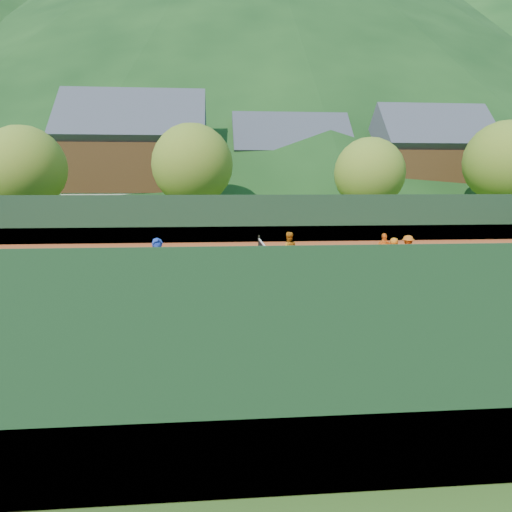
{
  "coord_description": "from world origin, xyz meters",
  "views": [
    {
      "loc": [
        -2.12,
        -16.88,
        3.69
      ],
      "look_at": [
        -0.67,
        0.0,
        1.0
      ],
      "focal_mm": 32.0,
      "sensor_mm": 36.0,
      "label": 1
    }
  ],
  "objects": [
    {
      "name": "tennis_ball_7",
      "position": [
        2.96,
        -8.84,
        0.05
      ],
      "size": [
        0.07,
        0.07,
        0.07
      ],
      "primitive_type": "sphere",
      "color": "#BFDC24",
      "rests_on": "clay_court"
    },
    {
      "name": "tennis_ball_5",
      "position": [
        4.76,
        -6.96,
        0.05
      ],
      "size": [
        0.07,
        0.07,
        0.07
      ],
      "primitive_type": "sphere",
      "color": "#BFDC24",
      "rests_on": "clay_court"
    },
    {
      "name": "clay_court",
      "position": [
        0.0,
        0.0,
        0.01
      ],
      "size": [
        40.0,
        24.0,
        0.02
      ],
      "primitive_type": "cube",
      "color": "#B6481D",
      "rests_on": "ground"
    },
    {
      "name": "tree_d",
      "position": [
        22.0,
        20.0,
        5.52
      ],
      "size": [
        6.8,
        6.8,
        8.93
      ],
      "color": "#3F2619",
      "rests_on": "ground"
    },
    {
      "name": "coach",
      "position": [
        -3.95,
        -2.7,
        1.03
      ],
      "size": [
        0.75,
        0.5,
        2.01
      ],
      "primitive_type": "imported",
      "rotation": [
        0.0,
        0.0,
        0.02
      ],
      "color": "#1936A7",
      "rests_on": "clay_court"
    },
    {
      "name": "student_d",
      "position": [
        6.15,
        2.1,
        0.75
      ],
      "size": [
        1.06,
        0.79,
        1.47
      ],
      "primitive_type": "imported",
      "rotation": [
        0.0,
        0.0,
        3.42
      ],
      "color": "#D25F12",
      "rests_on": "clay_court"
    },
    {
      "name": "tennis_ball_24",
      "position": [
        -2.92,
        -1.82,
        0.05
      ],
      "size": [
        0.07,
        0.07,
        0.07
      ],
      "primitive_type": "sphere",
      "color": "#BFDC24",
      "rests_on": "clay_court"
    },
    {
      "name": "tennis_ball_6",
      "position": [
        5.63,
        -3.08,
        0.05
      ],
      "size": [
        0.07,
        0.07,
        0.07
      ],
      "primitive_type": "sphere",
      "color": "#BFDC24",
      "rests_on": "clay_court"
    },
    {
      "name": "court_lines",
      "position": [
        0.0,
        0.0,
        0.02
      ],
      "size": [
        23.83,
        11.03,
        0.0
      ],
      "color": "silver",
      "rests_on": "clay_court"
    },
    {
      "name": "tennis_ball_2",
      "position": [
        6.2,
        -1.0,
        0.05
      ],
      "size": [
        0.07,
        0.07,
        0.07
      ],
      "primitive_type": "sphere",
      "color": "#BFDC24",
      "rests_on": "clay_court"
    },
    {
      "name": "tennis_ball_0",
      "position": [
        -3.75,
        -8.37,
        0.05
      ],
      "size": [
        0.07,
        0.07,
        0.07
      ],
      "primitive_type": "sphere",
      "color": "#BFDC24",
      "rests_on": "clay_court"
    },
    {
      "name": "tennis_ball_8",
      "position": [
        -3.84,
        -3.58,
        0.05
      ],
      "size": [
        0.07,
        0.07,
        0.07
      ],
      "primitive_type": "sphere",
      "color": "#BFDC24",
      "rests_on": "clay_court"
    },
    {
      "name": "tennis_ball_14",
      "position": [
        -6.27,
        -2.21,
        0.05
      ],
      "size": [
        0.07,
        0.07,
        0.07
      ],
      "primitive_type": "sphere",
      "color": "#BFDC24",
      "rests_on": "clay_court"
    },
    {
      "name": "mountain_far_right",
      "position": [
        90.0,
        150.0,
        47.5
      ],
      "size": [
        260.0,
        260.0,
        95.0
      ],
      "primitive_type": "cone",
      "color": "#133412",
      "rests_on": "ground"
    },
    {
      "name": "perimeter_fence",
      "position": [
        0.0,
        0.0,
        1.27
      ],
      "size": [
        40.4,
        24.24,
        3.0
      ],
      "color": "black",
      "rests_on": "clay_court"
    },
    {
      "name": "tree_c",
      "position": [
        10.0,
        19.0,
        4.54
      ],
      "size": [
        5.6,
        5.6,
        7.35
      ],
      "color": "#3E2518",
      "rests_on": "ground"
    },
    {
      "name": "student_a",
      "position": [
        0.94,
        2.37,
        0.84
      ],
      "size": [
        0.8,
        0.63,
        1.64
      ],
      "primitive_type": "imported",
      "rotation": [
        0.0,
        0.0,
        3.13
      ],
      "color": "#CB7012",
      "rests_on": "clay_court"
    },
    {
      "name": "tennis_ball_13",
      "position": [
        2.56,
        -5.02,
        0.05
      ],
      "size": [
        0.07,
        0.07,
        0.07
      ],
      "primitive_type": "sphere",
      "color": "#BFDC24",
      "rests_on": "clay_court"
    },
    {
      "name": "tennis_net",
      "position": [
        0.0,
        0.0,
        0.52
      ],
      "size": [
        0.1,
        12.07,
        1.1
      ],
      "color": "black",
      "rests_on": "clay_court"
    },
    {
      "name": "tennis_ball_3",
      "position": [
        -7.88,
        -2.02,
        0.05
      ],
      "size": [
        0.07,
        0.07,
        0.07
      ],
      "primitive_type": "sphere",
      "color": "#BFDC24",
      "rests_on": "clay_court"
    },
    {
      "name": "chalet_mid",
      "position": [
        6.0,
        34.0,
        4.99
      ],
      "size": [
        12.65,
        8.82,
        11.45
      ],
      "color": "beige",
      "rests_on": "ground"
    },
    {
      "name": "tennis_ball_20",
      "position": [
        -5.99,
        -5.99,
        0.05
      ],
      "size": [
        0.07,
        0.07,
        0.07
      ],
      "primitive_type": "sphere",
      "color": "#BFDC24",
      "rests_on": "clay_court"
    },
    {
      "name": "tennis_ball_17",
      "position": [
        2.21,
        -7.39,
        0.05
      ],
      "size": [
        0.07,
        0.07,
        0.07
      ],
      "primitive_type": "sphere",
      "color": "#BFDC24",
      "rests_on": "clay_court"
    },
    {
      "name": "tennis_ball_10",
      "position": [
        -6.85,
        -1.74,
        0.05
      ],
      "size": [
        0.07,
        0.07,
        0.07
      ],
      "primitive_type": "sphere",
      "color": "#BFDC24",
      "rests_on": "clay_court"
    },
    {
      "name": "tennis_ball_19",
      "position": [
        -4.22,
        -1.31,
        0.05
      ],
      "size": [
        0.07,
        0.07,
        0.07
      ],
      "primitive_type": "sphere",
      "color": "#BFDC24",
      "rests_on": "clay_court"
    },
    {
      "name": "tennis_ball_12",
      "position": [
        -5.26,
        -2.75,
        0.05
      ],
      "size": [
        0.07,
        0.07,
        0.07
      ],
      "primitive_type": "sphere",
      "color": "#BFDC24",
      "rests_on": "clay_court"
    },
    {
      "name": "tennis_ball_16",
      "position": [
        1.01,
        -4.55,
        0.05
      ],
      "size": [
        0.07,
        0.07,
        0.07
      ],
      "primitive_type": "sphere",
      "color": "#BFDC24",
      "rests_on": "clay_court"
    },
    {
      "name": "tree_b",
      "position": [
        -4.0,
        20.0,
        5.19
      ],
      "size": [
        6.4,
        6.4,
        8.4
      ],
      "color": "#3C2818",
      "rests_on": "ground"
    },
    {
      "name": "tennis_ball_22",
      "position": [
        -4.9,
        -3.84,
        0.05
      ],
      "size": [
        0.07,
        0.07,
        0.07
      ],
      "primitive_type": "sphere",
      "color": "#BFDC24",
      "rests_on": "clay_court"
    },
    {
      "name": "mountain_far",
      "position": [
        10.0,
        160.0,
        55.0
      ],
      "size": [
        280.0,
        280.0,
        110.0
      ],
      "primitive_type": "cone",
      "color": "black",
      "rests_on": "ground"
    },
    {
      "name": "tennis_ball_21",
      "position": [
        -1.75,
        -1.05,
        0.05
      ],
      "size": [
        0.07,
        0.07,
        0.07
      ],
      "primitive_type": "sphere",
      "color": "#BFDC24",
      "rests_on": "clay_court"
    },
    {
      "name": "student_b",
      "position": [
        5.02,
        1.91,
        0.81
      ],
      "size": [
        0.97,
        0.48,
        1.59
      ],
      "primitive_type": "imported",
      "rotation": [
        0.0,
        0.0,
        3.04
      ],
      "color": "orange",
      "rests_on": "clay_court"
    },
    {
      "name": "chalet_left",
      "position": [
        -10.0,
        30.0,
        5.65
      ],
      "size": [
        13.8,
        9.93,
        12.92
      ],
      "color": "beige",
      "rests_on": "ground"
    },
    {
      "name": "tennis_ball_1",
      "position": [
        -8.24,
        -2.52,
        0.05
      ],
      "size": [
        0.07,
        0.07,
        0.07
      ],
      "primitive_type": "sphere",
      "color": "#BFDC24",
      "rests_on": "clay_court"
    },
    {
      "name": "tennis_ball_28",
      "position": [
        1.8,
        -6.6,
        0.05
      ],
      "size": [
        0.07,
        0.07,
        0.07
      ],
      "primitive_type": "sphere",
      "color": "#BFDC24",
      "rests_on": "clay_court"
    },
    {
      "name": "ball_hopper",
      "position": [
        -5.96,
        -4.38,
        0.77
      ],
      "size": [
        0.57,
        0.57,
        1.0
      ],
      "color": "black",
      "rests_on": "clay_court"
    },
    {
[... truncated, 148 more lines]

